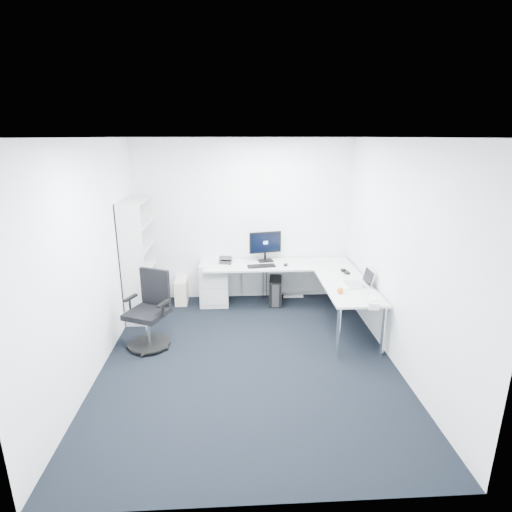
{
  "coord_description": "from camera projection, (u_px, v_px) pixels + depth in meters",
  "views": [
    {
      "loc": [
        -0.16,
        -4.47,
        2.71
      ],
      "look_at": [
        0.15,
        1.05,
        1.05
      ],
      "focal_mm": 28.0,
      "sensor_mm": 36.0,
      "label": 1
    }
  ],
  "objects": [
    {
      "name": "ground",
      "position": [
        249.0,
        359.0,
        5.07
      ],
      "size": [
        4.2,
        4.2,
        0.0
      ],
      "primitive_type": "plane",
      "color": "black"
    },
    {
      "name": "wall_front",
      "position": [
        260.0,
        348.0,
        2.67
      ],
      "size": [
        3.6,
        0.02,
        2.7
      ],
      "primitive_type": "cube",
      "color": "white",
      "rests_on": "ground"
    },
    {
      "name": "wall_left",
      "position": [
        92.0,
        260.0,
        4.58
      ],
      "size": [
        0.02,
        4.2,
        2.7
      ],
      "primitive_type": "cube",
      "color": "white",
      "rests_on": "ground"
    },
    {
      "name": "monitor",
      "position": [
        265.0,
        246.0,
        6.61
      ],
      "size": [
        0.56,
        0.28,
        0.52
      ],
      "primitive_type": null,
      "rotation": [
        0.0,
        0.0,
        0.2
      ],
      "color": "black",
      "rests_on": "l_desk"
    },
    {
      "name": "desk_phone",
      "position": [
        226.0,
        259.0,
        6.56
      ],
      "size": [
        0.22,
        0.22,
        0.14
      ],
      "primitive_type": null,
      "rotation": [
        0.0,
        0.0,
        -0.12
      ],
      "color": "#272729",
      "rests_on": "l_desk"
    },
    {
      "name": "bookshelf",
      "position": [
        139.0,
        259.0,
        6.1
      ],
      "size": [
        0.36,
        0.91,
        1.83
      ],
      "primitive_type": null,
      "color": "silver",
      "rests_on": "ground"
    },
    {
      "name": "wall_back",
      "position": [
        244.0,
        221.0,
        6.69
      ],
      "size": [
        3.6,
        0.02,
        2.7
      ],
      "primitive_type": "cube",
      "color": "white",
      "rests_on": "ground"
    },
    {
      "name": "laptop",
      "position": [
        355.0,
        277.0,
        5.56
      ],
      "size": [
        0.34,
        0.33,
        0.24
      ],
      "primitive_type": null,
      "rotation": [
        0.0,
        0.0,
        0.03
      ],
      "color": "#B7B9BE",
      "rests_on": "l_desk"
    },
    {
      "name": "l_desk",
      "position": [
        280.0,
        291.0,
        6.33
      ],
      "size": [
        2.42,
        1.35,
        0.71
      ],
      "primitive_type": null,
      "color": "silver",
      "rests_on": "ground"
    },
    {
      "name": "power_strip",
      "position": [
        293.0,
        296.0,
        7.01
      ],
      "size": [
        0.34,
        0.06,
        0.04
      ],
      "primitive_type": "cube",
      "rotation": [
        0.0,
        0.0,
        -0.01
      ],
      "color": "silver",
      "rests_on": "ground"
    },
    {
      "name": "ceiling",
      "position": [
        247.0,
        138.0,
        4.29
      ],
      "size": [
        4.2,
        4.2,
        0.0
      ],
      "primitive_type": "plane",
      "color": "white"
    },
    {
      "name": "black_keyboard",
      "position": [
        261.0,
        266.0,
        6.4
      ],
      "size": [
        0.46,
        0.22,
        0.02
      ],
      "primitive_type": "cube",
      "rotation": [
        0.0,
        0.0,
        0.13
      ],
      "color": "black",
      "rests_on": "l_desk"
    },
    {
      "name": "drawer_pedestal",
      "position": [
        214.0,
        282.0,
        6.71
      ],
      "size": [
        0.47,
        0.58,
        0.71
      ],
      "primitive_type": "cube",
      "color": "silver",
      "rests_on": "ground"
    },
    {
      "name": "black_pc_tower",
      "position": [
        275.0,
        291.0,
        6.71
      ],
      "size": [
        0.25,
        0.46,
        0.43
      ],
      "primitive_type": "cube",
      "rotation": [
        0.0,
        0.0,
        -0.12
      ],
      "color": "black",
      "rests_on": "ground"
    },
    {
      "name": "white_keyboard",
      "position": [
        343.0,
        284.0,
        5.62
      ],
      "size": [
        0.13,
        0.39,
        0.01
      ],
      "primitive_type": "cube",
      "rotation": [
        0.0,
        0.0,
        0.04
      ],
      "color": "silver",
      "rests_on": "l_desk"
    },
    {
      "name": "task_chair",
      "position": [
        147.0,
        311.0,
        5.22
      ],
      "size": [
        0.76,
        0.76,
        1.03
      ],
      "primitive_type": null,
      "rotation": [
        0.0,
        0.0,
        -0.42
      ],
      "color": "black",
      "rests_on": "ground"
    },
    {
      "name": "headphones",
      "position": [
        345.0,
        271.0,
        6.12
      ],
      "size": [
        0.16,
        0.22,
        0.05
      ],
      "primitive_type": null,
      "rotation": [
        0.0,
        0.0,
        0.2
      ],
      "color": "black",
      "rests_on": "l_desk"
    },
    {
      "name": "wall_right",
      "position": [
        398.0,
        255.0,
        4.77
      ],
      "size": [
        0.02,
        4.2,
        2.7
      ],
      "primitive_type": "cube",
      "color": "white",
      "rests_on": "ground"
    },
    {
      "name": "beige_pc_tower",
      "position": [
        182.0,
        290.0,
        6.76
      ],
      "size": [
        0.21,
        0.44,
        0.41
      ],
      "primitive_type": "cube",
      "rotation": [
        0.0,
        0.0,
        0.03
      ],
      "color": "beige",
      "rests_on": "ground"
    },
    {
      "name": "orange_fruit",
      "position": [
        340.0,
        290.0,
        5.3
      ],
      "size": [
        0.08,
        0.08,
        0.08
      ],
      "primitive_type": "sphere",
      "color": "orange",
      "rests_on": "l_desk"
    },
    {
      "name": "tissue_box",
      "position": [
        372.0,
        303.0,
        4.89
      ],
      "size": [
        0.15,
        0.25,
        0.08
      ],
      "primitive_type": "cube",
      "rotation": [
        0.0,
        0.0,
        -0.14
      ],
      "color": "silver",
      "rests_on": "l_desk"
    },
    {
      "name": "mouse",
      "position": [
        286.0,
        265.0,
        6.45
      ],
      "size": [
        0.08,
        0.1,
        0.03
      ],
      "primitive_type": "cube",
      "rotation": [
        0.0,
        0.0,
        -0.28
      ],
      "color": "black",
      "rests_on": "l_desk"
    }
  ]
}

